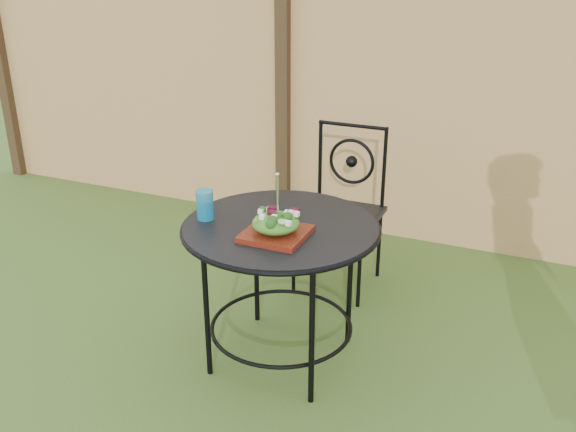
% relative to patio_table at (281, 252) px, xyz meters
% --- Properties ---
extents(fence, '(8.00, 0.12, 1.90)m').
position_rel_patio_table_xyz_m(fence, '(0.60, 1.66, 0.36)').
color(fence, '#E1AC6F').
rests_on(fence, ground).
extents(patio_table, '(0.92, 0.92, 0.72)m').
position_rel_patio_table_xyz_m(patio_table, '(0.00, 0.00, 0.00)').
color(patio_table, black).
rests_on(patio_table, ground).
extents(patio_chair, '(0.46, 0.46, 0.95)m').
position_rel_patio_table_xyz_m(patio_chair, '(0.00, 0.87, -0.08)').
color(patio_chair, black).
rests_on(patio_chair, ground).
extents(salad_plate, '(0.27, 0.27, 0.02)m').
position_rel_patio_table_xyz_m(salad_plate, '(0.03, -0.12, 0.15)').
color(salad_plate, '#3D0C08').
rests_on(salad_plate, patio_table).
extents(salad, '(0.21, 0.21, 0.08)m').
position_rel_patio_table_xyz_m(salad, '(0.03, -0.12, 0.20)').
color(salad, '#235614').
rests_on(salad, salad_plate).
extents(fork, '(0.01, 0.01, 0.18)m').
position_rel_patio_table_xyz_m(fork, '(0.04, -0.12, 0.33)').
color(fork, silver).
rests_on(fork, salad).
extents(drinking_glass, '(0.08, 0.08, 0.14)m').
position_rel_patio_table_xyz_m(drinking_glass, '(-0.35, -0.08, 0.21)').
color(drinking_glass, '#0D71A0').
rests_on(drinking_glass, patio_table).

